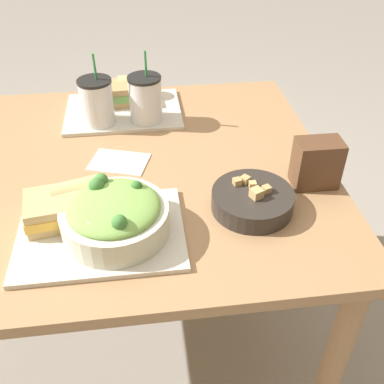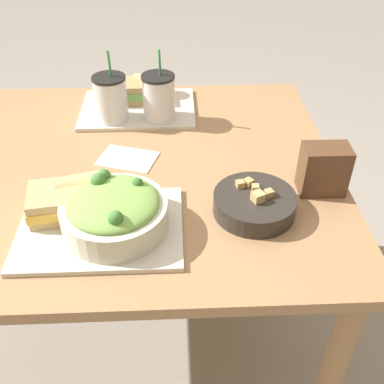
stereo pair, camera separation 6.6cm
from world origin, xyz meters
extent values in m
plane|color=gray|center=(0.00, 0.00, 0.00)|extent=(12.00, 12.00, 0.00)
cube|color=#A37A51|center=(0.00, 0.00, 0.70)|extent=(1.20, 0.99, 0.03)
cylinder|color=#A37A51|center=(0.54, -0.43, 0.34)|extent=(0.06, 0.06, 0.68)
cylinder|color=#A37A51|center=(0.54, 0.43, 0.34)|extent=(0.06, 0.06, 0.68)
cube|color=beige|center=(-0.01, -0.27, 0.72)|extent=(0.37, 0.27, 0.01)
cube|color=beige|center=(0.04, 0.31, 0.72)|extent=(0.37, 0.27, 0.01)
cylinder|color=beige|center=(0.03, -0.27, 0.76)|extent=(0.24, 0.24, 0.06)
ellipsoid|color=#7FB251|center=(0.03, -0.27, 0.79)|extent=(0.20, 0.20, 0.04)
sphere|color=#427F38|center=(-0.01, -0.21, 0.81)|extent=(0.03, 0.03, 0.03)
sphere|color=#38702D|center=(0.08, -0.22, 0.81)|extent=(0.03, 0.03, 0.03)
sphere|color=#427F38|center=(0.04, -0.34, 0.81)|extent=(0.03, 0.03, 0.03)
sphere|color=#427F38|center=(0.00, -0.19, 0.81)|extent=(0.03, 0.03, 0.03)
cube|color=beige|center=(0.03, -0.31, 0.80)|extent=(0.05, 0.05, 0.01)
cube|color=beige|center=(-0.01, -0.31, 0.80)|extent=(0.05, 0.05, 0.01)
cube|color=beige|center=(0.00, -0.27, 0.80)|extent=(0.04, 0.05, 0.01)
cylinder|color=#2D2823|center=(0.35, -0.22, 0.74)|extent=(0.19, 0.19, 0.05)
cylinder|color=brown|center=(0.35, -0.22, 0.76)|extent=(0.17, 0.17, 0.01)
cube|color=tan|center=(0.35, -0.24, 0.77)|extent=(0.03, 0.03, 0.03)
cube|color=tan|center=(0.35, -0.20, 0.77)|extent=(0.02, 0.02, 0.02)
cube|color=tan|center=(0.31, -0.18, 0.77)|extent=(0.02, 0.02, 0.02)
cube|color=tan|center=(0.38, -0.22, 0.77)|extent=(0.02, 0.02, 0.02)
cube|color=tan|center=(0.34, -0.18, 0.77)|extent=(0.03, 0.03, 0.02)
cube|color=tan|center=(-0.10, -0.22, 0.74)|extent=(0.15, 0.13, 0.02)
cube|color=#EFB742|center=(-0.10, -0.22, 0.76)|extent=(0.15, 0.13, 0.02)
cube|color=tan|center=(-0.10, -0.22, 0.78)|extent=(0.15, 0.13, 0.02)
cylinder|color=tan|center=(-0.06, -0.17, 0.76)|extent=(0.14, 0.10, 0.07)
cylinder|color=beige|center=(0.00, -0.15, 0.76)|extent=(0.02, 0.07, 0.07)
cube|color=tan|center=(0.04, 0.36, 0.74)|extent=(0.14, 0.11, 0.02)
cube|color=#6B9E47|center=(0.04, 0.36, 0.76)|extent=(0.14, 0.11, 0.02)
cube|color=tan|center=(0.04, 0.36, 0.78)|extent=(0.14, 0.11, 0.02)
cylinder|color=tan|center=(0.08, 0.40, 0.76)|extent=(0.11, 0.08, 0.07)
cylinder|color=beige|center=(0.13, 0.40, 0.76)|extent=(0.01, 0.07, 0.07)
cylinder|color=silver|center=(-0.03, 0.23, 0.79)|extent=(0.10, 0.10, 0.13)
cylinder|color=black|center=(-0.03, 0.23, 0.78)|extent=(0.09, 0.09, 0.11)
cylinder|color=black|center=(-0.03, 0.23, 0.86)|extent=(0.10, 0.10, 0.01)
cylinder|color=green|center=(-0.02, 0.23, 0.90)|extent=(0.01, 0.02, 0.09)
cylinder|color=silver|center=(0.12, 0.23, 0.79)|extent=(0.10, 0.10, 0.13)
cylinder|color=#701E47|center=(0.12, 0.23, 0.78)|extent=(0.09, 0.09, 0.11)
cylinder|color=black|center=(0.12, 0.23, 0.86)|extent=(0.10, 0.10, 0.01)
cylinder|color=green|center=(0.12, 0.23, 0.90)|extent=(0.01, 0.02, 0.09)
cube|color=brown|center=(0.52, -0.14, 0.78)|extent=(0.11, 0.07, 0.12)
cube|color=white|center=(0.03, 0.02, 0.72)|extent=(0.18, 0.15, 0.00)
camera|label=1|loc=(0.10, -1.02, 1.40)|focal=42.00mm
camera|label=2|loc=(0.16, -1.02, 1.40)|focal=42.00mm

